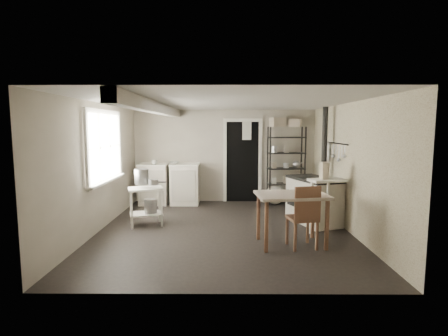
{
  "coord_description": "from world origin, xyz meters",
  "views": [
    {
      "loc": [
        0.04,
        -6.22,
        1.86
      ],
      "look_at": [
        0.0,
        0.3,
        1.1
      ],
      "focal_mm": 28.0,
      "sensor_mm": 36.0,
      "label": 1
    }
  ],
  "objects_px": {
    "shelf_rack": "(286,165)",
    "flour_sack": "(275,195)",
    "base_cabinets": "(170,185)",
    "work_table": "(291,221)",
    "chair": "(302,217)",
    "prep_table": "(146,205)",
    "stockpot": "(142,176)",
    "stove": "(313,201)"
  },
  "relations": [
    {
      "from": "flour_sack",
      "to": "stove",
      "type": "bearing_deg",
      "value": -72.5
    },
    {
      "from": "shelf_rack",
      "to": "flour_sack",
      "type": "xyz_separation_m",
      "value": [
        -0.26,
        -0.09,
        -0.71
      ]
    },
    {
      "from": "stockpot",
      "to": "shelf_rack",
      "type": "distance_m",
      "value": 3.61
    },
    {
      "from": "shelf_rack",
      "to": "stove",
      "type": "relative_size",
      "value": 1.66
    },
    {
      "from": "work_table",
      "to": "flour_sack",
      "type": "xyz_separation_m",
      "value": [
        0.16,
        2.94,
        -0.14
      ]
    },
    {
      "from": "stockpot",
      "to": "work_table",
      "type": "height_order",
      "value": "stockpot"
    },
    {
      "from": "stockpot",
      "to": "flour_sack",
      "type": "relative_size",
      "value": 0.55
    },
    {
      "from": "stove",
      "to": "base_cabinets",
      "type": "bearing_deg",
      "value": 131.35
    },
    {
      "from": "stove",
      "to": "prep_table",
      "type": "bearing_deg",
      "value": 163.83
    },
    {
      "from": "prep_table",
      "to": "base_cabinets",
      "type": "distance_m",
      "value": 1.91
    },
    {
      "from": "work_table",
      "to": "shelf_rack",
      "type": "bearing_deg",
      "value": 82.0
    },
    {
      "from": "prep_table",
      "to": "flour_sack",
      "type": "height_order",
      "value": "prep_table"
    },
    {
      "from": "base_cabinets",
      "to": "chair",
      "type": "distance_m",
      "value": 4.04
    },
    {
      "from": "shelf_rack",
      "to": "stockpot",
      "type": "bearing_deg",
      "value": -152.72
    },
    {
      "from": "stockpot",
      "to": "chair",
      "type": "xyz_separation_m",
      "value": [
        2.77,
        -1.22,
        -0.45
      ]
    },
    {
      "from": "work_table",
      "to": "base_cabinets",
      "type": "bearing_deg",
      "value": 128.74
    },
    {
      "from": "stockpot",
      "to": "work_table",
      "type": "relative_size",
      "value": 0.26
    },
    {
      "from": "prep_table",
      "to": "base_cabinets",
      "type": "height_order",
      "value": "base_cabinets"
    },
    {
      "from": "base_cabinets",
      "to": "work_table",
      "type": "bearing_deg",
      "value": -51.57
    },
    {
      "from": "work_table",
      "to": "flour_sack",
      "type": "height_order",
      "value": "work_table"
    },
    {
      "from": "stove",
      "to": "chair",
      "type": "bearing_deg",
      "value": -130.33
    },
    {
      "from": "prep_table",
      "to": "flour_sack",
      "type": "relative_size",
      "value": 1.42
    },
    {
      "from": "flour_sack",
      "to": "prep_table",
      "type": "bearing_deg",
      "value": -145.9
    },
    {
      "from": "stove",
      "to": "work_table",
      "type": "height_order",
      "value": "stove"
    },
    {
      "from": "chair",
      "to": "prep_table",
      "type": "bearing_deg",
      "value": 145.31
    },
    {
      "from": "shelf_rack",
      "to": "stove",
      "type": "bearing_deg",
      "value": -86.59
    },
    {
      "from": "work_table",
      "to": "chair",
      "type": "height_order",
      "value": "chair"
    },
    {
      "from": "prep_table",
      "to": "shelf_rack",
      "type": "xyz_separation_m",
      "value": [
        2.98,
        1.93,
        0.55
      ]
    },
    {
      "from": "prep_table",
      "to": "chair",
      "type": "xyz_separation_m",
      "value": [
        2.7,
        -1.22,
        0.08
      ]
    },
    {
      "from": "prep_table",
      "to": "flour_sack",
      "type": "bearing_deg",
      "value": 34.1
    },
    {
      "from": "prep_table",
      "to": "shelf_rack",
      "type": "bearing_deg",
      "value": 32.91
    },
    {
      "from": "chair",
      "to": "flour_sack",
      "type": "relative_size",
      "value": 1.95
    },
    {
      "from": "chair",
      "to": "flour_sack",
      "type": "xyz_separation_m",
      "value": [
        0.02,
        3.06,
        -0.24
      ]
    },
    {
      "from": "shelf_rack",
      "to": "stove",
      "type": "distance_m",
      "value": 1.81
    },
    {
      "from": "base_cabinets",
      "to": "work_table",
      "type": "relative_size",
      "value": 1.39
    },
    {
      "from": "stockpot",
      "to": "base_cabinets",
      "type": "height_order",
      "value": "stockpot"
    },
    {
      "from": "work_table",
      "to": "chair",
      "type": "relative_size",
      "value": 1.09
    },
    {
      "from": "prep_table",
      "to": "chair",
      "type": "height_order",
      "value": "chair"
    },
    {
      "from": "prep_table",
      "to": "flour_sack",
      "type": "distance_m",
      "value": 3.29
    },
    {
      "from": "stockpot",
      "to": "chair",
      "type": "bearing_deg",
      "value": -23.83
    },
    {
      "from": "work_table",
      "to": "flour_sack",
      "type": "distance_m",
      "value": 2.95
    },
    {
      "from": "base_cabinets",
      "to": "flour_sack",
      "type": "relative_size",
      "value": 2.95
    }
  ]
}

